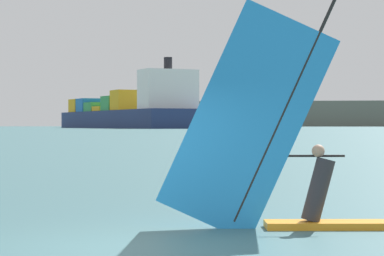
{
  "coord_description": "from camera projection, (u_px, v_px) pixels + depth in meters",
  "views": [
    {
      "loc": [
        3.03,
        -11.07,
        1.75
      ],
      "look_at": [
        -0.55,
        7.31,
        1.68
      ],
      "focal_mm": 74.92,
      "sensor_mm": 36.0,
      "label": 1
    }
  ],
  "objects": [
    {
      "name": "ground_plane",
      "position": [
        132.0,
        247.0,
        11.46
      ],
      "size": [
        4000.0,
        4000.0,
        0.0
      ],
      "primitive_type": "plane",
      "color": "#386066"
    },
    {
      "name": "cargo_ship",
      "position": [
        129.0,
        113.0,
        430.77
      ],
      "size": [
        111.12,
        135.02,
        34.18
      ],
      "rotation": [
        0.0,
        0.0,
        2.21
      ],
      "color": "navy",
      "rests_on": "ground_plane"
    },
    {
      "name": "windsurfer",
      "position": [
        289.0,
        163.0,
        13.54
      ],
      "size": [
        4.33,
        1.22,
        4.51
      ],
      "rotation": [
        0.0,
        0.0,
        0.2
      ],
      "color": "orange",
      "rests_on": "ground_plane"
    }
  ]
}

